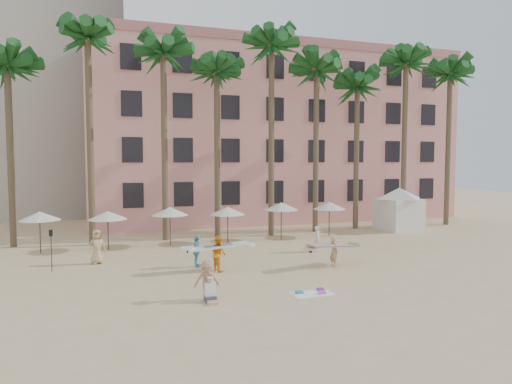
{
  "coord_description": "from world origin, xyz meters",
  "views": [
    {
      "loc": [
        -9.18,
        -18.24,
        5.79
      ],
      "look_at": [
        -1.08,
        6.0,
        4.0
      ],
      "focal_mm": 32.0,
      "sensor_mm": 36.0,
      "label": 1
    }
  ],
  "objects": [
    {
      "name": "ground",
      "position": [
        0.0,
        0.0,
        0.0
      ],
      "size": [
        120.0,
        120.0,
        0.0
      ],
      "primitive_type": "plane",
      "color": "#D1B789",
      "rests_on": "ground"
    },
    {
      "name": "pink_hotel",
      "position": [
        7.0,
        26.0,
        8.0
      ],
      "size": [
        35.0,
        14.0,
        16.0
      ],
      "primitive_type": "cube",
      "color": "pink",
      "rests_on": "ground"
    },
    {
      "name": "palm_row",
      "position": [
        0.51,
        15.0,
        12.97
      ],
      "size": [
        44.4,
        5.4,
        16.3
      ],
      "color": "brown",
      "rests_on": "ground"
    },
    {
      "name": "umbrella_row",
      "position": [
        -3.0,
        12.5,
        2.33
      ],
      "size": [
        22.5,
        2.7,
        2.73
      ],
      "color": "#332B23",
      "rests_on": "ground"
    },
    {
      "name": "cabana",
      "position": [
        14.03,
        13.74,
        2.07
      ],
      "size": [
        4.81,
        4.81,
        3.5
      ],
      "color": "silver",
      "rests_on": "ground"
    },
    {
      "name": "beach_towel",
      "position": [
        -0.68,
        -0.58,
        0.03
      ],
      "size": [
        1.83,
        1.06,
        0.14
      ],
      "color": "white",
      "rests_on": "ground"
    },
    {
      "name": "carrier_yellow",
      "position": [
        2.6,
        3.63,
        0.96
      ],
      "size": [
        3.37,
        1.57,
        1.67
      ],
      "color": "tan",
      "rests_on": "ground"
    },
    {
      "name": "carrier_white",
      "position": [
        -3.58,
        4.69,
        0.99
      ],
      "size": [
        3.25,
        1.07,
        1.85
      ],
      "color": "orange",
      "rests_on": "ground"
    },
    {
      "name": "beachgoers",
      "position": [
        -5.52,
        5.05,
        0.87
      ],
      "size": [
        14.05,
        9.22,
        1.92
      ],
      "color": "beige",
      "rests_on": "ground"
    },
    {
      "name": "paddle",
      "position": [
        -11.83,
        7.12,
        1.41
      ],
      "size": [
        0.18,
        0.04,
        2.23
      ],
      "color": "black",
      "rests_on": "ground"
    },
    {
      "name": "seated_man",
      "position": [
        -5.14,
        -0.31,
        0.35
      ],
      "size": [
        0.45,
        0.78,
        1.01
      ],
      "color": "#3F3F4C",
      "rests_on": "ground"
    }
  ]
}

